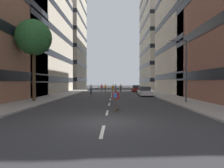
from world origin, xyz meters
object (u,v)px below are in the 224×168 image
at_px(street_tree_near, 34,38).
at_px(skater_6, 106,87).
at_px(skater_2, 102,87).
at_px(skater_1, 116,88).
at_px(parked_car_mid, 144,92).
at_px(skater_5, 121,87).
at_px(skater_0, 116,97).
at_px(parked_car_near, 136,89).
at_px(skater_3, 113,88).
at_px(skater_4, 91,89).
at_px(streetlamp_right, 183,64).

xyz_separation_m(street_tree_near, skater_6, (6.77, 23.19, -6.15)).
bearing_deg(skater_2, skater_1, -58.12).
height_order(parked_car_mid, skater_5, skater_5).
height_order(skater_0, skater_5, same).
relative_size(parked_car_near, street_tree_near, 0.49).
relative_size(parked_car_mid, skater_0, 2.47).
relative_size(street_tree_near, skater_3, 5.05).
xyz_separation_m(parked_car_near, skater_4, (-9.02, -8.42, 0.32)).
bearing_deg(skater_4, skater_1, 56.87).
distance_m(street_tree_near, skater_1, 22.06).
relative_size(parked_car_mid, skater_5, 2.47).
relative_size(parked_car_near, skater_3, 2.47).
relative_size(skater_0, skater_5, 1.00).
bearing_deg(skater_3, skater_0, -88.84).
xyz_separation_m(parked_car_mid, skater_3, (-5.10, 5.83, 0.29)).
bearing_deg(skater_3, streetlamp_right, -64.90).
xyz_separation_m(skater_4, skater_5, (5.62, 9.59, 0.00)).
xyz_separation_m(skater_0, skater_6, (-2.27, 28.71, -0.03)).
height_order(skater_1, skater_6, same).
bearing_deg(streetlamp_right, street_tree_near, 176.80).
bearing_deg(skater_6, skater_4, -100.78).
xyz_separation_m(parked_car_mid, skater_0, (-4.68, -14.65, 0.32)).
distance_m(skater_4, skater_6, 11.04).
distance_m(parked_car_near, parked_car_mid, 11.63).
bearing_deg(skater_1, skater_0, -90.20).
distance_m(skater_4, skater_5, 11.12).
bearing_deg(skater_1, skater_4, -123.13).
distance_m(skater_1, skater_6, 4.70).
height_order(parked_car_near, street_tree_near, street_tree_near).
distance_m(street_tree_near, skater_5, 25.01).
bearing_deg(skater_5, skater_3, -103.72).
height_order(streetlamp_right, skater_5, streetlamp_right).
bearing_deg(skater_5, skater_2, 150.32).
bearing_deg(street_tree_near, skater_2, 76.77).
bearing_deg(skater_4, skater_5, 59.61).
xyz_separation_m(skater_5, skater_6, (-3.56, 1.26, -0.03)).
height_order(skater_4, skater_6, same).
height_order(skater_5, skater_6, same).
height_order(parked_car_near, skater_1, skater_1).
relative_size(skater_1, skater_2, 1.00).
relative_size(skater_0, skater_1, 1.00).
xyz_separation_m(skater_0, skater_5, (1.29, 27.45, 0.00)).
distance_m(parked_car_mid, streetlamp_right, 10.87).
bearing_deg(skater_3, skater_4, -146.25).
xyz_separation_m(parked_car_near, skater_6, (-6.96, 2.42, 0.29)).
height_order(skater_0, skater_4, same).
relative_size(parked_car_mid, skater_6, 2.47).
relative_size(streetlamp_right, skater_0, 3.65).
bearing_deg(skater_4, parked_car_near, 43.04).
relative_size(skater_2, skater_6, 1.00).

